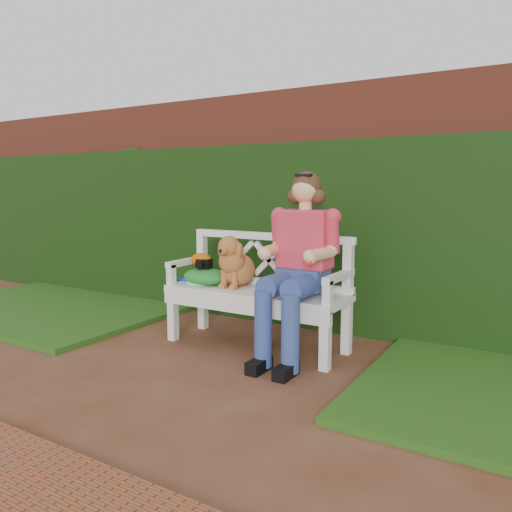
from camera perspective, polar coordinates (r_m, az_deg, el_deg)
The scene contains 11 objects.
ground at distance 3.53m, azimuth -9.45°, elevation -13.79°, with size 60.00×60.00×0.00m, color #542816.
brick_wall at distance 4.88m, azimuth 4.95°, elevation 5.52°, with size 10.00×0.30×2.20m, color brown.
ivy_hedge at distance 4.70m, azimuth 3.73°, elevation 2.39°, with size 10.00×0.18×1.70m, color #163309.
grass_left at distance 5.81m, azimuth -21.84°, elevation -5.36°, with size 2.60×2.00×0.05m, color #2A5319.
garden_bench at distance 4.09m, azimuth 0.00°, elevation -7.09°, with size 1.58×0.60×0.48m, color white, non-canonical shape.
seated_woman at distance 3.79m, azimuth 5.27°, elevation -1.26°, with size 0.59×0.79×1.40m, color #DC2F55, non-canonical shape.
dog at distance 4.12m, azimuth -2.27°, elevation -0.51°, with size 0.29×0.39×0.44m, color olive, non-canonical shape.
tennis_racket at distance 4.31m, azimuth -6.48°, elevation -2.94°, with size 0.54×0.23×0.03m, color silver, non-canonical shape.
green_bag at distance 4.25m, azimuth -5.77°, elevation -2.30°, with size 0.41×0.32×0.14m, color #26861C, non-canonical shape.
camera_item at distance 4.23m, azimuth -5.92°, elevation -0.85°, with size 0.12×0.09×0.08m, color black.
baseball_glove at distance 4.28m, azimuth -6.28°, elevation -0.46°, with size 0.19×0.14×0.12m, color #BB5301.
Camera 1 is at (2.15, -2.48, 1.29)m, focal length 35.00 mm.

